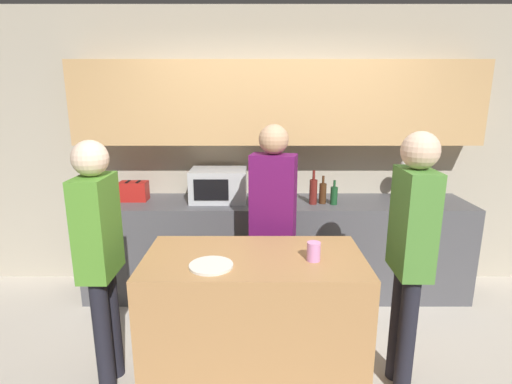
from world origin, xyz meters
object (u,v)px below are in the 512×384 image
cup_0 (316,252)px  plate_on_island (213,265)px  microwave (221,185)px  person_left (101,247)px  bottle_0 (315,191)px  bottle_2 (336,195)px  toaster (136,191)px  potted_plant (408,180)px  person_right (275,214)px  bottle_1 (325,193)px  person_center (413,243)px

cup_0 → plate_on_island: bearing=-171.5°
microwave → person_left: (-0.63, -1.33, -0.09)m
bottle_0 → bottle_2: size_ratio=1.40×
toaster → cup_0: (1.51, -1.41, -0.03)m
potted_plant → person_right: (-1.28, -0.72, -0.11)m
potted_plant → plate_on_island: (-1.67, -1.50, -0.18)m
bottle_2 → person_right: bearing=-134.8°
toaster → person_right: bearing=-29.3°
bottle_1 → person_right: bearing=-128.0°
microwave → plate_on_island: microwave is taller
person_center → person_right: size_ratio=1.01×
toaster → person_left: size_ratio=0.16×
bottle_2 → bottle_0: bearing=176.1°
microwave → person_left: person_left is taller
cup_0 → person_right: bearing=107.8°
bottle_2 → person_center: person_center is taller
plate_on_island → cup_0: 0.62m
bottle_2 → person_right: (-0.58, -0.59, 0.01)m
toaster → cup_0: toaster is taller
potted_plant → cup_0: size_ratio=3.39×
toaster → bottle_2: bearing=-4.2°
toaster → plate_on_island: size_ratio=1.00×
potted_plant → person_center: person_center is taller
toaster → bottle_0: 1.69m
toaster → cup_0: 2.06m
bottle_0 → cup_0: bearing=-97.7°
toaster → potted_plant: size_ratio=0.66×
bottle_0 → bottle_1: (0.09, 0.02, -0.02)m
person_left → person_right: (1.11, 0.61, 0.03)m
plate_on_island → person_left: person_left is taller
plate_on_island → person_center: 1.23m
bottle_2 → person_left: size_ratio=0.14×
person_center → microwave: bearing=45.1°
toaster → potted_plant: potted_plant is taller
bottle_2 → person_left: (-1.69, -1.19, -0.03)m
cup_0 → person_center: (0.61, 0.05, 0.03)m
toaster → bottle_0: bearing=-4.2°
potted_plant → plate_on_island: size_ratio=1.52×
bottle_1 → plate_on_island: size_ratio=1.00×
person_center → bottle_1: bearing=16.3°
potted_plant → bottle_0: 0.90m
toaster → person_left: bearing=-82.4°
bottle_0 → person_center: bearing=-70.7°
bottle_2 → microwave: bearing=172.8°
bottle_0 → plate_on_island: 1.59m
cup_0 → person_center: bearing=4.6°
bottle_0 → bottle_2: bottle_0 is taller
bottle_2 → person_right: size_ratio=0.13×
potted_plant → toaster: bearing=180.0°
person_left → plate_on_island: bearing=77.3°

